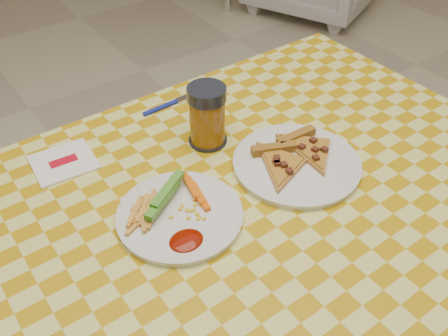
# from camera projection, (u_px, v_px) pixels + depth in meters

# --- Properties ---
(table) EXTENTS (1.28, 0.88, 0.76)m
(table) POSITION_uv_depth(u_px,v_px,m) (242.00, 221.00, 1.05)
(table) COLOR silver
(table) RESTS_ON ground
(plate_left) EXTENTS (0.24, 0.24, 0.01)m
(plate_left) POSITION_uv_depth(u_px,v_px,m) (180.00, 216.00, 0.95)
(plate_left) COLOR silver
(plate_left) RESTS_ON table
(plate_right) EXTENTS (0.35, 0.35, 0.01)m
(plate_right) POSITION_uv_depth(u_px,v_px,m) (296.00, 164.00, 1.06)
(plate_right) COLOR silver
(plate_right) RESTS_ON table
(fries_veggies) EXTENTS (0.19, 0.18, 0.04)m
(fries_veggies) POSITION_uv_depth(u_px,v_px,m) (171.00, 207.00, 0.94)
(fries_veggies) COLOR gold
(fries_veggies) RESTS_ON plate_left
(pizza_slices) EXTENTS (0.24, 0.22, 0.02)m
(pizza_slices) POSITION_uv_depth(u_px,v_px,m) (294.00, 155.00, 1.07)
(pizza_slices) COLOR #C7863D
(pizza_slices) RESTS_ON plate_right
(drink_glass) EXTENTS (0.09, 0.09, 0.14)m
(drink_glass) POSITION_uv_depth(u_px,v_px,m) (207.00, 116.00, 1.09)
(drink_glass) COLOR black
(drink_glass) RESTS_ON table
(napkin) EXTENTS (0.14, 0.13, 0.01)m
(napkin) POSITION_uv_depth(u_px,v_px,m) (64.00, 162.00, 1.07)
(napkin) COLOR white
(napkin) RESTS_ON table
(fork) EXTENTS (0.14, 0.02, 0.01)m
(fork) POSITION_uv_depth(u_px,v_px,m) (168.00, 104.00, 1.24)
(fork) COLOR navy
(fork) RESTS_ON table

